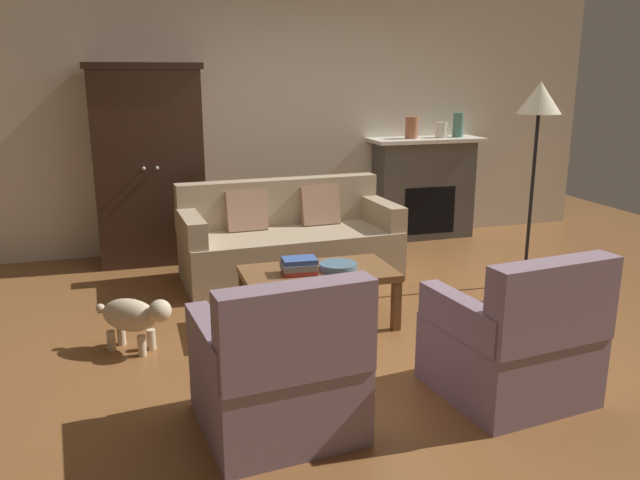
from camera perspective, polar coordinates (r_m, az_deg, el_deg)
name	(u,v)px	position (r m, az deg, el deg)	size (l,w,h in m)	color
ground_plane	(365,326)	(4.76, 4.09, -7.67)	(9.60, 9.60, 0.00)	brown
back_wall	(282,113)	(6.85, -3.41, 11.27)	(7.20, 0.10, 2.80)	silver
fireplace	(423,187)	(7.23, 9.24, 4.66)	(1.26, 0.48, 1.12)	#4C4947
armoire	(149,165)	(6.38, -15.03, 6.53)	(1.06, 0.57, 1.90)	#382319
couch	(289,243)	(5.77, -2.82, -0.27)	(1.96, 0.95, 0.86)	tan
coffee_table	(318,277)	(4.65, -0.17, -3.35)	(1.10, 0.60, 0.42)	brown
fruit_bowl	(338,266)	(4.64, 1.64, -2.38)	(0.28, 0.28, 0.05)	slate
book_stack	(299,266)	(4.54, -1.90, -2.33)	(0.26, 0.19, 0.11)	#B73833
mantel_vase_terracotta	(412,128)	(7.06, 8.19, 9.92)	(0.14, 0.14, 0.23)	#A86042
mantel_vase_cream	(441,130)	(7.22, 10.81, 9.66)	(0.13, 0.13, 0.17)	beige
mantel_vase_jade	(458,125)	(7.31, 12.25, 10.03)	(0.12, 0.12, 0.27)	slate
armchair_near_left	(279,375)	(3.33, -3.65, -11.92)	(0.85, 0.84, 0.88)	gray
armchair_near_right	(514,345)	(3.83, 16.98, -8.93)	(0.86, 0.85, 0.88)	gray
floor_lamp	(539,110)	(5.64, 18.98, 10.90)	(0.36, 0.36, 1.74)	black
dog	(134,316)	(4.43, -16.32, -6.56)	(0.49, 0.41, 0.39)	beige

